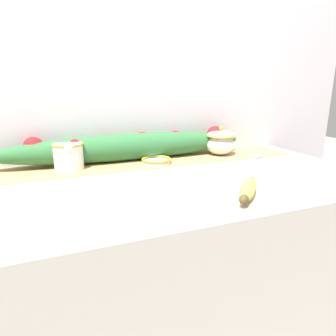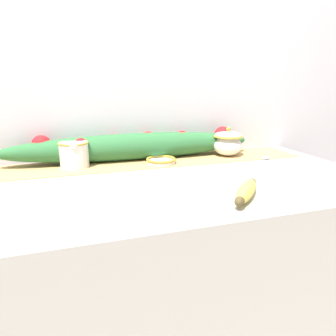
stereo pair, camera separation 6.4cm
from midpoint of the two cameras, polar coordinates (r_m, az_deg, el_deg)
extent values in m
cube|color=#B7B2AD|center=(1.18, -1.08, -24.21)|extent=(1.49, 0.70, 0.92)
cube|color=silver|center=(1.27, -6.16, 14.63)|extent=(2.29, 0.04, 2.40)
cube|color=tan|center=(1.17, -4.44, 1.01)|extent=(1.37, 0.21, 0.00)
cylinder|color=white|center=(1.13, -15.91, 2.46)|extent=(0.10, 0.10, 0.09)
torus|color=#B79333|center=(1.13, -16.08, 4.63)|extent=(0.11, 0.11, 0.01)
torus|color=white|center=(1.19, -16.05, 3.44)|extent=(0.05, 0.01, 0.05)
ellipsoid|color=white|center=(1.08, -15.98, 4.03)|extent=(0.03, 0.02, 0.02)
ellipsoid|color=white|center=(1.31, 12.65, 4.16)|extent=(0.12, 0.12, 0.08)
torus|color=#B79333|center=(1.30, 12.76, 5.89)|extent=(0.12, 0.12, 0.01)
ellipsoid|color=white|center=(1.30, 12.77, 6.17)|extent=(0.11, 0.11, 0.03)
sphere|color=#B79333|center=(1.30, 12.84, 7.25)|extent=(0.02, 0.02, 0.02)
cylinder|color=white|center=(1.16, 0.24, 1.20)|extent=(0.11, 0.11, 0.01)
torus|color=#B79333|center=(1.16, 0.24, 1.68)|extent=(0.12, 0.12, 0.01)
ellipsoid|color=#DBCC4C|center=(0.84, 16.82, -4.22)|extent=(0.15, 0.16, 0.04)
ellipsoid|color=brown|center=(0.76, 15.84, -6.17)|extent=(0.04, 0.04, 0.02)
ellipsoid|color=brown|center=(0.92, 17.64, -2.60)|extent=(0.04, 0.04, 0.02)
cube|color=#B7B7BC|center=(1.22, 17.90, 0.85)|extent=(0.12, 0.08, 0.00)
ellipsoid|color=#B7B7BC|center=(1.31, 19.48, 1.80)|extent=(0.05, 0.05, 0.01)
ellipsoid|color=#2D6B38|center=(1.21, -5.06, 4.10)|extent=(1.02, 0.12, 0.11)
sphere|color=red|center=(1.20, -21.58, 4.16)|extent=(0.07, 0.07, 0.07)
sphere|color=red|center=(1.16, -14.73, 4.02)|extent=(0.06, 0.06, 0.06)
sphere|color=red|center=(1.21, -8.44, 4.96)|extent=(0.06, 0.06, 0.06)
sphere|color=red|center=(1.24, -2.27, 5.54)|extent=(0.06, 0.06, 0.06)
sphere|color=red|center=(1.28, 4.09, 5.71)|extent=(0.06, 0.06, 0.06)
sphere|color=red|center=(1.33, 11.74, 6.19)|extent=(0.07, 0.07, 0.07)
camera|label=1|loc=(0.03, -88.00, 0.56)|focal=32.00mm
camera|label=2|loc=(0.03, 92.00, -0.56)|focal=32.00mm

